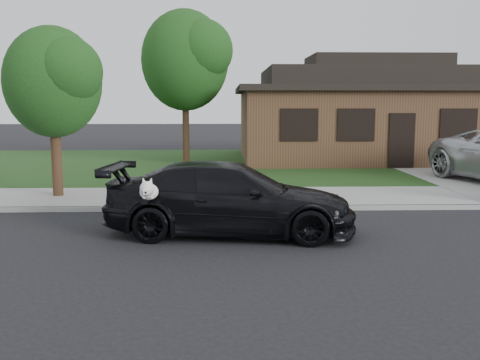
{
  "coord_description": "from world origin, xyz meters",
  "views": [
    {
      "loc": [
        -2.86,
        -9.57,
        2.66
      ],
      "look_at": [
        -2.56,
        1.23,
        1.1
      ],
      "focal_mm": 40.0,
      "sensor_mm": 36.0,
      "label": 1
    }
  ],
  "objects": [
    {
      "name": "ground",
      "position": [
        0.0,
        0.0,
        0.0
      ],
      "size": [
        120.0,
        120.0,
        0.0
      ],
      "primitive_type": "plane",
      "color": "black",
      "rests_on": "ground"
    },
    {
      "name": "sidewalk",
      "position": [
        0.0,
        5.0,
        0.06
      ],
      "size": [
        60.0,
        3.0,
        0.12
      ],
      "primitive_type": "cube",
      "color": "gray",
      "rests_on": "ground"
    },
    {
      "name": "curb",
      "position": [
        0.0,
        3.5,
        0.06
      ],
      "size": [
        60.0,
        0.12,
        0.12
      ],
      "primitive_type": "cube",
      "color": "gray",
      "rests_on": "ground"
    },
    {
      "name": "lawn",
      "position": [
        0.0,
        13.0,
        0.07
      ],
      "size": [
        60.0,
        13.0,
        0.13
      ],
      "primitive_type": "cube",
      "color": "#193814",
      "rests_on": "ground"
    },
    {
      "name": "driveway",
      "position": [
        6.0,
        10.0,
        0.07
      ],
      "size": [
        4.5,
        13.0,
        0.14
      ],
      "primitive_type": "cube",
      "color": "gray",
      "rests_on": "ground"
    },
    {
      "name": "sedan",
      "position": [
        -2.76,
        1.13,
        0.73
      ],
      "size": [
        5.24,
        2.62,
        1.46
      ],
      "rotation": [
        0.0,
        0.0,
        1.46
      ],
      "color": "black",
      "rests_on": "ground"
    },
    {
      "name": "house",
      "position": [
        4.0,
        15.0,
        2.13
      ],
      "size": [
        12.6,
        8.6,
        4.65
      ],
      "color": "#422B1C",
      "rests_on": "ground"
    },
    {
      "name": "tree_0",
      "position": [
        -4.34,
        12.88,
        4.48
      ],
      "size": [
        3.78,
        3.6,
        6.34
      ],
      "color": "#332114",
      "rests_on": "ground"
    },
    {
      "name": "tree_2",
      "position": [
        -7.38,
        5.11,
        3.27
      ],
      "size": [
        2.73,
        2.6,
        4.59
      ],
      "color": "#332114",
      "rests_on": "ground"
    }
  ]
}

